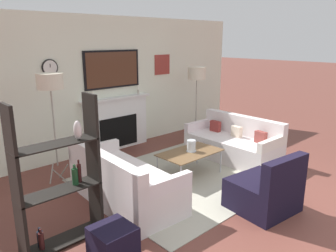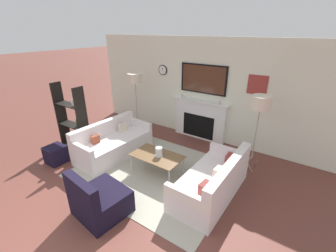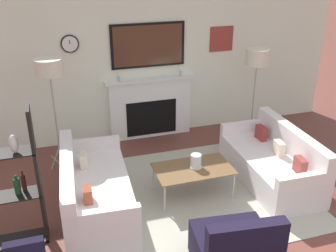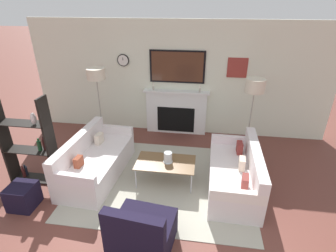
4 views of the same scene
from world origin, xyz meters
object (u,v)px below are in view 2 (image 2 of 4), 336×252
couch_left (113,144)px  couch_right (213,182)px  hurricane_candle (159,152)px  shelf_unit (72,120)px  armchair (99,201)px  floor_lamp_right (261,104)px  ottoman (56,154)px  coffee_table (157,156)px  floor_lamp_left (135,79)px

couch_left → couch_right: size_ratio=1.05×
hurricane_candle → shelf_unit: size_ratio=0.12×
armchair → floor_lamp_right: 3.50m
ottoman → coffee_table: bearing=23.9°
couch_left → hurricane_candle: bearing=-0.4°
hurricane_candle → floor_lamp_right: (1.56, 1.31, 0.99)m
floor_lamp_right → shelf_unit: 4.39m
couch_right → ottoman: couch_right is taller
couch_left → coffee_table: bearing=-1.0°
couch_right → armchair: size_ratio=2.07×
couch_right → floor_lamp_left: bearing=156.3°
armchair → shelf_unit: 2.65m
coffee_table → ottoman: bearing=-156.1°
armchair → coffee_table: armchair is taller
hurricane_candle → floor_lamp_right: bearing=40.0°
armchair → floor_lamp_left: bearing=120.0°
coffee_table → ottoman: 2.41m
couch_left → hurricane_candle: couch_left is taller
hurricane_candle → shelf_unit: 2.48m
couch_left → couch_right: 2.62m
armchair → floor_lamp_right: size_ratio=0.52×
couch_left → floor_lamp_left: bearing=105.2°
couch_left → floor_lamp_right: bearing=23.7°
hurricane_candle → ottoman: 2.46m
armchair → floor_lamp_left: size_ratio=0.50×
ottoman → hurricane_candle: bearing=23.8°
coffee_table → floor_lamp_right: floor_lamp_right is taller
coffee_table → couch_left: bearing=179.0°
coffee_table → floor_lamp_left: size_ratio=0.60×
armchair → couch_left: bearing=130.2°
couch_left → ottoman: 1.30m
armchair → couch_right: bearing=47.9°
couch_left → shelf_unit: 1.20m
floor_lamp_right → floor_lamp_left: bearing=-180.0°
hurricane_candle → shelf_unit: shelf_unit is taller
ottoman → floor_lamp_left: bearing=78.1°
couch_right → shelf_unit: size_ratio=1.08×
couch_left → couch_right: bearing=-0.1°
couch_left → shelf_unit: shelf_unit is taller
couch_left → hurricane_candle: (1.40, -0.01, 0.23)m
floor_lamp_left → floor_lamp_right: 3.32m
floor_lamp_left → floor_lamp_right: (3.32, 0.00, -0.10)m
floor_lamp_right → shelf_unit: shelf_unit is taller
armchair → shelf_unit: shelf_unit is taller
floor_lamp_left → hurricane_candle: bearing=-36.8°
armchair → floor_lamp_left: floor_lamp_left is taller
coffee_table → floor_lamp_right: bearing=39.5°
shelf_unit → ottoman: shelf_unit is taller
couch_left → floor_lamp_left: 1.88m
floor_lamp_right → couch_left: bearing=-156.3°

